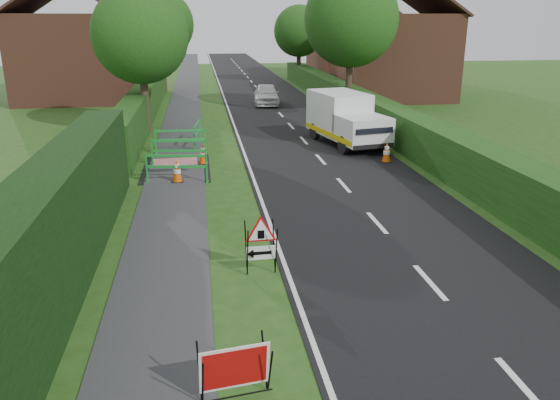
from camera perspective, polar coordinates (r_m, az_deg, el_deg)
ground at (r=10.28m, az=4.45°, el=-12.06°), size 120.00×120.00×0.00m
road_surface at (r=44.17m, az=-2.44°, el=11.64°), size 6.00×90.00×0.02m
footpath at (r=43.94m, az=-9.73°, el=11.37°), size 2.00×90.00×0.02m
hedge_west_near at (r=10.50m, az=-24.05°, el=-13.10°), size 1.10×18.00×2.50m
hedge_west_far at (r=31.20m, az=-13.81°, el=8.29°), size 1.00×24.00×1.80m
hedge_east at (r=26.59m, az=10.66°, el=6.81°), size 1.20×50.00×1.50m
house_west at (r=39.50m, az=-20.59°, el=13.94°), size 7.50×7.40×7.88m
house_east_a at (r=38.95m, az=11.61°, el=14.66°), size 7.50×7.40×7.88m
house_east_b at (r=52.59m, az=7.42°, el=15.76°), size 7.50×7.40×7.88m
tree_nw at (r=26.76m, az=-14.41°, el=16.32°), size 4.40×4.40×6.70m
tree_ne at (r=31.77m, az=7.44°, el=18.22°), size 5.20×5.20×7.79m
tree_fw at (r=42.70m, az=-12.37°, el=17.51°), size 4.80×4.80×7.24m
tree_fe at (r=47.40m, az=2.00°, el=17.22°), size 4.20×4.20×6.33m
red_rect_sign at (r=8.12m, az=-4.74°, el=-17.17°), size 1.07×0.74×0.85m
triangle_sign at (r=11.48m, az=-2.18°, el=-4.28°), size 0.79×0.79×1.12m
works_van at (r=23.88m, az=6.83°, el=8.52°), size 2.76×5.04×2.18m
traffic_cone_0 at (r=21.16m, az=11.08°, el=4.92°), size 0.38×0.38×0.79m
traffic_cone_1 at (r=24.13m, az=8.91°, el=6.69°), size 0.38×0.38×0.79m
traffic_cone_2 at (r=26.55m, az=7.44°, el=7.82°), size 0.38×0.38×0.79m
traffic_cone_3 at (r=18.51m, az=-10.71°, el=3.01°), size 0.38×0.38×0.79m
traffic_cone_4 at (r=20.71m, az=-8.03°, el=4.79°), size 0.38×0.38×0.79m
ped_barrier_0 at (r=18.40m, az=-10.77°, el=3.68°), size 2.09×0.68×1.00m
ped_barrier_1 at (r=20.66m, az=-10.53°, el=5.31°), size 2.09×0.59×1.00m
ped_barrier_2 at (r=22.57m, az=-10.35°, el=6.42°), size 2.06×0.37×1.00m
ped_barrier_3 at (r=23.87m, az=-8.64°, el=7.16°), size 0.62×2.09×1.00m
redwhite_plank at (r=19.61m, az=-10.77°, el=2.69°), size 1.50×0.07×0.25m
hatchback_car at (r=35.18m, az=-1.43°, el=10.98°), size 1.88×3.97×1.31m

